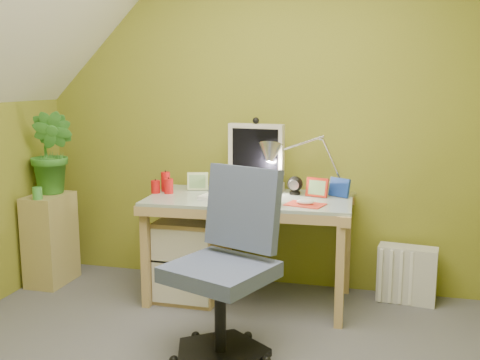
% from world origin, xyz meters
% --- Properties ---
extents(wall_back, '(3.20, 0.01, 2.40)m').
position_xyz_m(wall_back, '(0.00, 1.60, 1.20)').
color(wall_back, olive).
rests_on(wall_back, floor).
extents(desk, '(1.33, 0.71, 0.70)m').
position_xyz_m(desk, '(0.00, 1.23, 0.35)').
color(desk, tan).
rests_on(desk, floor).
extents(monitor, '(0.41, 0.27, 0.53)m').
position_xyz_m(monitor, '(0.00, 1.41, 0.96)').
color(monitor, beige).
rests_on(monitor, desk).
extents(speaker_left, '(0.10, 0.10, 0.12)m').
position_xyz_m(speaker_left, '(-0.27, 1.39, 0.76)').
color(speaker_left, black).
rests_on(speaker_left, desk).
extents(speaker_right, '(0.11, 0.11, 0.12)m').
position_xyz_m(speaker_right, '(0.27, 1.39, 0.76)').
color(speaker_right, black).
rests_on(speaker_right, desk).
extents(keyboard, '(0.45, 0.23, 0.02)m').
position_xyz_m(keyboard, '(-0.08, 1.09, 0.71)').
color(keyboard, white).
rests_on(keyboard, desk).
extents(mousepad, '(0.26, 0.21, 0.01)m').
position_xyz_m(mousepad, '(0.38, 1.09, 0.70)').
color(mousepad, red).
rests_on(mousepad, desk).
extents(mouse, '(0.11, 0.07, 0.04)m').
position_xyz_m(mouse, '(0.38, 1.09, 0.72)').
color(mouse, silver).
rests_on(mouse, mousepad).
extents(amber_tumbler, '(0.08, 0.08, 0.09)m').
position_xyz_m(amber_tumbler, '(0.18, 1.15, 0.74)').
color(amber_tumbler, brown).
rests_on(amber_tumbler, desk).
extents(candle_cluster, '(0.19, 0.17, 0.13)m').
position_xyz_m(candle_cluster, '(-0.60, 1.24, 0.76)').
color(candle_cluster, red).
rests_on(candle_cluster, desk).
extents(photo_frame_red, '(0.14, 0.06, 0.12)m').
position_xyz_m(photo_frame_red, '(0.42, 1.35, 0.76)').
color(photo_frame_red, red).
rests_on(photo_frame_red, desk).
extents(photo_frame_blue, '(0.13, 0.09, 0.12)m').
position_xyz_m(photo_frame_blue, '(0.56, 1.39, 0.76)').
color(photo_frame_blue, navy).
rests_on(photo_frame_blue, desk).
extents(photo_frame_green, '(0.14, 0.06, 0.12)m').
position_xyz_m(photo_frame_green, '(-0.40, 1.37, 0.76)').
color(photo_frame_green, '#B5CB8B').
rests_on(photo_frame_green, desk).
extents(desk_lamp, '(0.56, 0.29, 0.57)m').
position_xyz_m(desk_lamp, '(0.45, 1.41, 0.99)').
color(desk_lamp, '#B2B2B7').
rests_on(desk_lamp, desk).
extents(side_ledge, '(0.24, 0.37, 0.65)m').
position_xyz_m(side_ledge, '(-1.45, 1.19, 0.32)').
color(side_ledge, tan).
rests_on(side_ledge, floor).
extents(potted_plant, '(0.37, 0.31, 0.59)m').
position_xyz_m(potted_plant, '(-1.43, 1.24, 0.94)').
color(potted_plant, '#357F2A').
rests_on(potted_plant, side_ledge).
extents(green_cup, '(0.08, 0.08, 0.08)m').
position_xyz_m(green_cup, '(-1.43, 1.04, 0.69)').
color(green_cup, green).
rests_on(green_cup, side_ledge).
extents(task_chair, '(0.71, 0.71, 0.98)m').
position_xyz_m(task_chair, '(0.05, 0.41, 0.49)').
color(task_chair, '#444E6F').
rests_on(task_chair, floor).
extents(radiator, '(0.39, 0.19, 0.37)m').
position_xyz_m(radiator, '(1.01, 1.46, 0.19)').
color(radiator, silver).
rests_on(radiator, floor).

